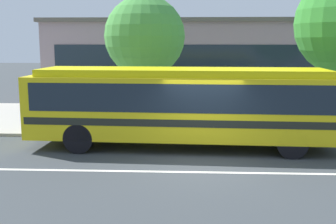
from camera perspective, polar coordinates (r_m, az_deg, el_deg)
The scene contains 9 objects.
ground_plane at distance 12.78m, azimuth 4.81°, elevation -7.14°, with size 120.00×120.00×0.00m, color #373D40.
sidewalk_slab at distance 19.95m, azimuth 4.06°, elevation -0.86°, with size 60.00×8.00×0.12m, color #A49F94.
lane_stripe_center at distance 12.01m, azimuth 4.94°, elevation -8.23°, with size 56.00×0.16×0.01m, color silver.
transit_bus at distance 14.41m, azimuth 1.99°, elevation 1.38°, with size 10.65×2.96×2.77m.
pedestrian_waiting_near_sign at distance 17.43m, azimuth -1.70°, elevation 1.13°, with size 0.35×0.35×1.69m.
pedestrian_walking_along_curb at distance 17.32m, azimuth 18.61°, elevation 0.52°, with size 0.47×0.47×1.67m.
bus_stop_sign at distance 16.64m, azimuth 15.72°, elevation 2.12°, with size 0.08×0.44×2.31m.
street_tree_near_stop at distance 19.20m, azimuth -3.21°, elevation 10.28°, with size 3.66×3.66×5.63m.
station_building at distance 27.57m, azimuth 7.61°, elevation 7.15°, with size 22.32×7.10×5.04m.
Camera 1 is at (-0.48, -12.23, 3.68)m, focal length 44.46 mm.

